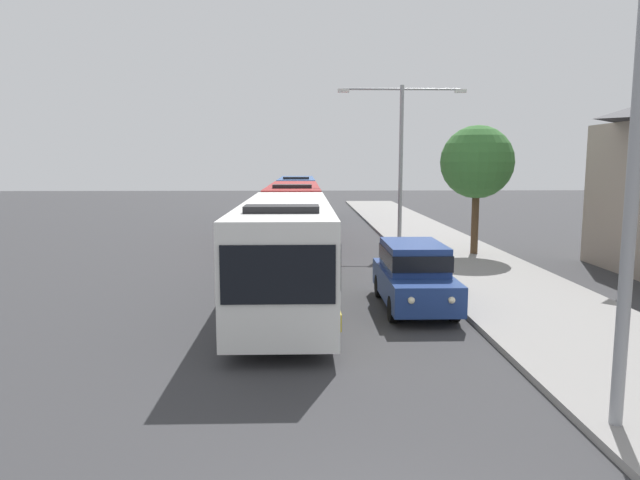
# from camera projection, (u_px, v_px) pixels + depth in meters

# --- Properties ---
(bus_lead) EXTENTS (2.58, 11.33, 3.21)m
(bus_lead) POSITION_uv_depth(u_px,v_px,m) (287.00, 248.00, 17.03)
(bus_lead) COLOR silver
(bus_lead) RESTS_ON ground_plane
(bus_second_in_line) EXTENTS (2.58, 12.02, 3.21)m
(bus_second_in_line) POSITION_uv_depth(u_px,v_px,m) (294.00, 211.00, 29.63)
(bus_second_in_line) COLOR maroon
(bus_second_in_line) RESTS_ON ground_plane
(bus_middle) EXTENTS (2.58, 11.82, 3.21)m
(bus_middle) POSITION_uv_depth(u_px,v_px,m) (297.00, 196.00, 42.66)
(bus_middle) COLOR #284C8C
(bus_middle) RESTS_ON ground_plane
(white_suv) EXTENTS (1.86, 4.72, 1.90)m
(white_suv) POSITION_uv_depth(u_px,v_px,m) (414.00, 273.00, 16.66)
(white_suv) COLOR navy
(white_suv) RESTS_ON ground_plane
(streetlamp_near) EXTENTS (5.49, 0.28, 7.65)m
(streetlamp_near) POSITION_uv_depth(u_px,v_px,m) (638.00, 118.00, 8.38)
(streetlamp_near) COLOR gray
(streetlamp_near) RESTS_ON sidewalk
(streetlamp_mid) EXTENTS (6.37, 0.28, 7.83)m
(streetlamp_mid) POSITION_uv_depth(u_px,v_px,m) (401.00, 146.00, 28.74)
(streetlamp_mid) COLOR gray
(streetlamp_mid) RESTS_ON sidewalk
(roadside_tree) EXTENTS (3.20, 3.20, 5.67)m
(roadside_tree) POSITION_uv_depth(u_px,v_px,m) (477.00, 162.00, 25.24)
(roadside_tree) COLOR #4C3823
(roadside_tree) RESTS_ON sidewalk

